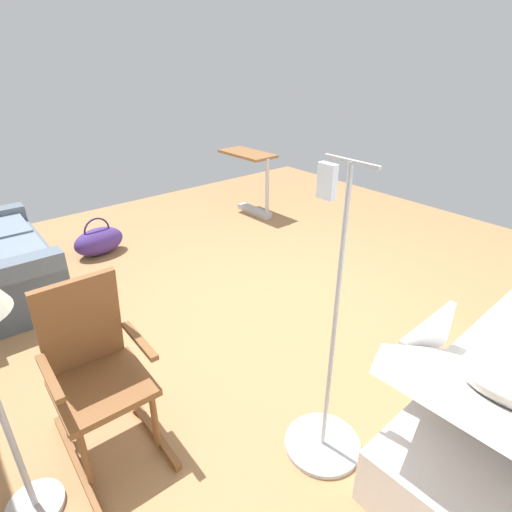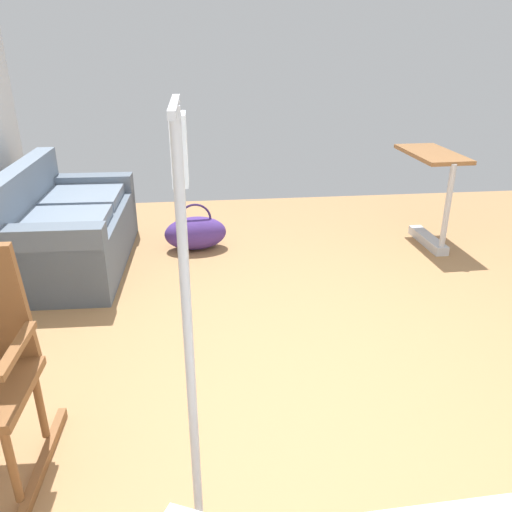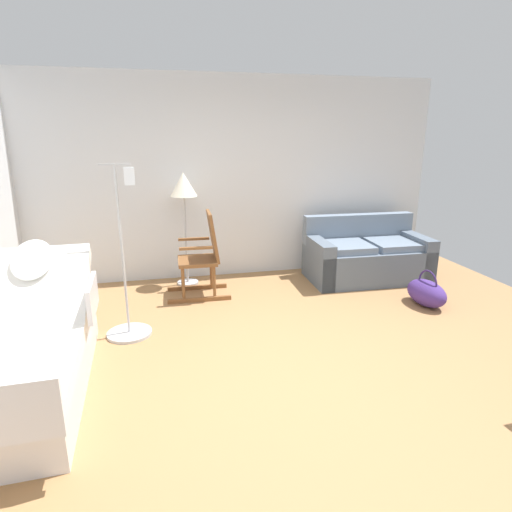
{
  "view_description": "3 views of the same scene",
  "coord_description": "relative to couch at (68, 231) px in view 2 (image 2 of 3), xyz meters",
  "views": [
    {
      "loc": [
        -2.45,
        2.28,
        2.09
      ],
      "look_at": [
        -0.27,
        0.47,
        0.68
      ],
      "focal_mm": 29.23,
      "sensor_mm": 36.0,
      "label": 1
    },
    {
      "loc": [
        -2.45,
        0.85,
        1.81
      ],
      "look_at": [
        -0.1,
        0.59,
        0.79
      ],
      "focal_mm": 36.08,
      "sensor_mm": 36.0,
      "label": 2
    },
    {
      "loc": [
        -1.03,
        -3.18,
        1.94
      ],
      "look_at": [
        -0.12,
        0.77,
        0.77
      ],
      "focal_mm": 29.83,
      "sensor_mm": 36.0,
      "label": 3
    }
  ],
  "objects": [
    {
      "name": "couch",
      "position": [
        0.0,
        0.0,
        0.0
      ],
      "size": [
        1.62,
        0.89,
        0.85
      ],
      "color": "slate",
      "rests_on": "ground"
    },
    {
      "name": "duffel_bag",
      "position": [
        0.24,
        -1.06,
        -0.15
      ],
      "size": [
        0.38,
        0.59,
        0.43
      ],
      "color": "#472D7A",
      "rests_on": "ground"
    },
    {
      "name": "ground_plane",
      "position": [
        -1.72,
        -1.96,
        -0.31
      ],
      "size": [
        6.87,
        6.87,
        0.0
      ],
      "primitive_type": "plane",
      "color": "#9E7247"
    },
    {
      "name": "overbed_table",
      "position": [
        0.17,
        -3.22,
        0.23
      ],
      "size": [
        0.85,
        0.43,
        0.84
      ],
      "color": "#B2B5BA",
      "rests_on": "ground"
    }
  ]
}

